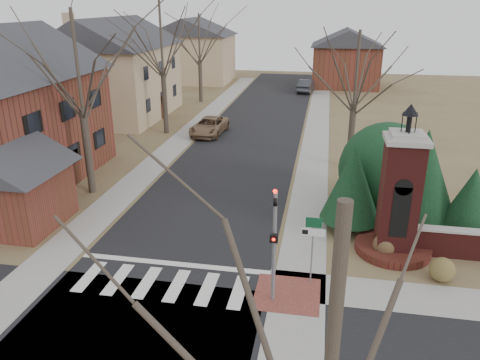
% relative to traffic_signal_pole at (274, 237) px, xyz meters
% --- Properties ---
extents(ground, '(120.00, 120.00, 0.00)m').
position_rel_traffic_signal_pole_xyz_m(ground, '(-4.30, -0.57, -2.59)').
color(ground, brown).
rests_on(ground, ground).
extents(main_street, '(8.00, 70.00, 0.01)m').
position_rel_traffic_signal_pole_xyz_m(main_street, '(-4.30, 21.43, -2.58)').
color(main_street, black).
rests_on(main_street, ground).
extents(cross_street, '(120.00, 8.00, 0.01)m').
position_rel_traffic_signal_pole_xyz_m(cross_street, '(-4.30, -3.57, -2.58)').
color(cross_street, black).
rests_on(cross_street, ground).
extents(crosswalk_zone, '(8.00, 2.20, 0.02)m').
position_rel_traffic_signal_pole_xyz_m(crosswalk_zone, '(-4.30, 0.23, -2.58)').
color(crosswalk_zone, silver).
rests_on(crosswalk_zone, ground).
extents(stop_bar, '(8.00, 0.35, 0.02)m').
position_rel_traffic_signal_pole_xyz_m(stop_bar, '(-4.30, 1.73, -2.58)').
color(stop_bar, silver).
rests_on(stop_bar, ground).
extents(sidewalk_right_main, '(2.00, 60.00, 0.02)m').
position_rel_traffic_signal_pole_xyz_m(sidewalk_right_main, '(0.90, 21.43, -2.58)').
color(sidewalk_right_main, gray).
rests_on(sidewalk_right_main, ground).
extents(sidewalk_left, '(2.00, 60.00, 0.02)m').
position_rel_traffic_signal_pole_xyz_m(sidewalk_left, '(-9.50, 21.43, -2.58)').
color(sidewalk_left, gray).
rests_on(sidewalk_left, ground).
extents(curb_apron, '(2.40, 2.40, 0.02)m').
position_rel_traffic_signal_pole_xyz_m(curb_apron, '(0.50, 0.43, -2.57)').
color(curb_apron, brown).
rests_on(curb_apron, ground).
extents(traffic_signal_pole, '(0.28, 0.41, 4.50)m').
position_rel_traffic_signal_pole_xyz_m(traffic_signal_pole, '(0.00, 0.00, 0.00)').
color(traffic_signal_pole, slate).
rests_on(traffic_signal_pole, ground).
extents(sign_post, '(0.90, 0.07, 2.75)m').
position_rel_traffic_signal_pole_xyz_m(sign_post, '(1.29, 1.41, -0.64)').
color(sign_post, slate).
rests_on(sign_post, ground).
extents(brick_gate_monument, '(3.20, 3.20, 6.47)m').
position_rel_traffic_signal_pole_xyz_m(brick_gate_monument, '(4.70, 4.42, -0.42)').
color(brick_gate_monument, '#521A18').
rests_on(brick_gate_monument, ground).
extents(house_stucco_left, '(9.80, 12.80, 9.28)m').
position_rel_traffic_signal_pole_xyz_m(house_stucco_left, '(-17.80, 26.42, 2.01)').
color(house_stucco_left, tan).
rests_on(house_stucco_left, ground).
extents(garage_left, '(4.80, 4.80, 4.29)m').
position_rel_traffic_signal_pole_xyz_m(garage_left, '(-12.82, 3.92, -0.35)').
color(garage_left, maroon).
rests_on(garage_left, ground).
extents(house_distant_left, '(10.80, 8.80, 8.53)m').
position_rel_traffic_signal_pole_xyz_m(house_distant_left, '(-16.31, 47.42, 1.66)').
color(house_distant_left, tan).
rests_on(house_distant_left, ground).
extents(house_distant_right, '(8.80, 8.80, 7.30)m').
position_rel_traffic_signal_pole_xyz_m(house_distant_right, '(3.69, 47.42, 1.06)').
color(house_distant_right, maroon).
rests_on(house_distant_right, ground).
extents(evergreen_near, '(2.80, 2.80, 4.10)m').
position_rel_traffic_signal_pole_xyz_m(evergreen_near, '(2.90, 6.43, -0.29)').
color(evergreen_near, '#473D33').
rests_on(evergreen_near, ground).
extents(evergreen_mid, '(3.40, 3.40, 4.70)m').
position_rel_traffic_signal_pole_xyz_m(evergreen_mid, '(6.20, 7.63, 0.01)').
color(evergreen_mid, '#473D33').
rests_on(evergreen_mid, ground).
extents(evergreen_far, '(2.40, 2.40, 3.30)m').
position_rel_traffic_signal_pole_xyz_m(evergreen_far, '(8.20, 6.63, -0.69)').
color(evergreen_far, '#473D33').
rests_on(evergreen_far, ground).
extents(evergreen_mass, '(4.80, 4.80, 4.80)m').
position_rel_traffic_signal_pole_xyz_m(evergreen_mass, '(4.70, 8.93, -0.19)').
color(evergreen_mass, black).
rests_on(evergreen_mass, ground).
extents(bare_tree_0, '(8.05, 8.05, 11.15)m').
position_rel_traffic_signal_pole_xyz_m(bare_tree_0, '(-11.30, 8.43, 5.11)').
color(bare_tree_0, '#473D33').
rests_on(bare_tree_0, ground).
extents(bare_tree_1, '(8.40, 8.40, 11.64)m').
position_rel_traffic_signal_pole_xyz_m(bare_tree_1, '(-11.30, 21.43, 5.44)').
color(bare_tree_1, '#473D33').
rests_on(bare_tree_1, ground).
extents(bare_tree_2, '(7.35, 7.35, 10.19)m').
position_rel_traffic_signal_pole_xyz_m(bare_tree_2, '(-11.80, 34.43, 4.44)').
color(bare_tree_2, '#473D33').
rests_on(bare_tree_2, ground).
extents(bare_tree_3, '(7.00, 7.00, 9.70)m').
position_rel_traffic_signal_pole_xyz_m(bare_tree_3, '(3.20, 15.43, 4.10)').
color(bare_tree_3, '#473D33').
rests_on(bare_tree_3, ground).
extents(bare_tree_4, '(6.65, 6.65, 9.21)m').
position_rel_traffic_signal_pole_xyz_m(bare_tree_4, '(1.70, -9.57, 3.77)').
color(bare_tree_4, '#473D33').
rests_on(bare_tree_4, ground).
extents(pickup_truck, '(2.58, 5.04, 1.36)m').
position_rel_traffic_signal_pole_xyz_m(pickup_truck, '(-7.70, 21.60, -1.91)').
color(pickup_truck, '#816246').
rests_on(pickup_truck, ground).
extents(distant_car, '(2.14, 4.72, 1.50)m').
position_rel_traffic_signal_pole_xyz_m(distant_car, '(-0.90, 42.11, -1.83)').
color(distant_car, '#34363C').
rests_on(distant_car, ground).
extents(dry_shrub_left, '(0.99, 0.99, 0.99)m').
position_rel_traffic_signal_pole_xyz_m(dry_shrub_left, '(4.30, 4.03, -2.09)').
color(dry_shrub_left, brown).
rests_on(dry_shrub_left, ground).
extents(dry_shrub_right, '(0.97, 0.97, 0.97)m').
position_rel_traffic_signal_pole_xyz_m(dry_shrub_right, '(6.29, 2.43, -2.10)').
color(dry_shrub_right, brown).
rests_on(dry_shrub_right, ground).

